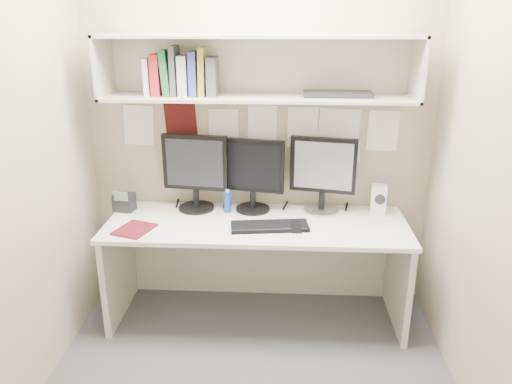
# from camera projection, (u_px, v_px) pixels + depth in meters

# --- Properties ---
(floor) EXTENTS (2.40, 2.00, 0.01)m
(floor) POSITION_uv_depth(u_px,v_px,m) (251.00, 378.00, 2.96)
(floor) COLOR #444449
(floor) RESTS_ON ground
(wall_back) EXTENTS (2.40, 0.02, 2.60)m
(wall_back) POSITION_uv_depth(u_px,v_px,m) (259.00, 126.00, 3.46)
(wall_back) COLOR tan
(wall_back) RESTS_ON ground
(wall_front) EXTENTS (2.40, 0.02, 2.60)m
(wall_front) POSITION_uv_depth(u_px,v_px,m) (228.00, 260.00, 1.58)
(wall_front) COLOR tan
(wall_front) RESTS_ON ground
(wall_left) EXTENTS (0.02, 2.00, 2.60)m
(wall_left) POSITION_uv_depth(u_px,v_px,m) (19.00, 164.00, 2.59)
(wall_left) COLOR tan
(wall_left) RESTS_ON ground
(wall_right) EXTENTS (0.02, 2.00, 2.60)m
(wall_right) POSITION_uv_depth(u_px,v_px,m) (492.00, 172.00, 2.46)
(wall_right) COLOR tan
(wall_right) RESTS_ON ground
(desk) EXTENTS (2.00, 0.70, 0.73)m
(desk) POSITION_uv_depth(u_px,v_px,m) (257.00, 270.00, 3.45)
(desk) COLOR silver
(desk) RESTS_ON floor
(overhead_hutch) EXTENTS (2.00, 0.38, 0.40)m
(overhead_hutch) POSITION_uv_depth(u_px,v_px,m) (258.00, 67.00, 3.19)
(overhead_hutch) COLOR beige
(overhead_hutch) RESTS_ON wall_back
(pinned_papers) EXTENTS (1.92, 0.01, 0.48)m
(pinned_papers) POSITION_uv_depth(u_px,v_px,m) (259.00, 134.00, 3.48)
(pinned_papers) COLOR white
(pinned_papers) RESTS_ON wall_back
(monitor_left) EXTENTS (0.46, 0.25, 0.53)m
(monitor_left) POSITION_uv_depth(u_px,v_px,m) (195.00, 170.00, 3.46)
(monitor_left) COLOR black
(monitor_left) RESTS_ON desk
(monitor_center) EXTENTS (0.44, 0.24, 0.51)m
(monitor_center) POSITION_uv_depth(u_px,v_px,m) (253.00, 173.00, 3.44)
(monitor_center) COLOR black
(monitor_center) RESTS_ON desk
(monitor_right) EXTENTS (0.45, 0.25, 0.53)m
(monitor_right) POSITION_uv_depth(u_px,v_px,m) (323.00, 173.00, 3.41)
(monitor_right) COLOR #A5A5AA
(monitor_right) RESTS_ON desk
(keyboard) EXTENTS (0.52, 0.24, 0.02)m
(keyboard) POSITION_uv_depth(u_px,v_px,m) (270.00, 226.00, 3.22)
(keyboard) COLOR black
(keyboard) RESTS_ON desk
(mouse) EXTENTS (0.07, 0.11, 0.03)m
(mouse) POSITION_uv_depth(u_px,v_px,m) (296.00, 228.00, 3.19)
(mouse) COLOR black
(mouse) RESTS_ON desk
(speaker) EXTENTS (0.11, 0.12, 0.20)m
(speaker) POSITION_uv_depth(u_px,v_px,m) (378.00, 199.00, 3.43)
(speaker) COLOR silver
(speaker) RESTS_ON desk
(blue_bottle) EXTENTS (0.05, 0.05, 0.16)m
(blue_bottle) POSITION_uv_depth(u_px,v_px,m) (228.00, 201.00, 3.47)
(blue_bottle) COLOR navy
(blue_bottle) RESTS_ON desk
(maroon_notebook) EXTENTS (0.27, 0.29, 0.01)m
(maroon_notebook) POSITION_uv_depth(u_px,v_px,m) (134.00, 229.00, 3.19)
(maroon_notebook) COLOR #5B0F1A
(maroon_notebook) RESTS_ON desk
(desk_phone) EXTENTS (0.15, 0.14, 0.16)m
(desk_phone) POSITION_uv_depth(u_px,v_px,m) (124.00, 202.00, 3.50)
(desk_phone) COLOR black
(desk_phone) RESTS_ON desk
(book_stack) EXTENTS (0.46, 0.19, 0.31)m
(book_stack) POSITION_uv_depth(u_px,v_px,m) (182.00, 74.00, 3.19)
(book_stack) COLOR white
(book_stack) RESTS_ON overhead_hutch
(hutch_tray) EXTENTS (0.44, 0.17, 0.03)m
(hutch_tray) POSITION_uv_depth(u_px,v_px,m) (338.00, 94.00, 3.18)
(hutch_tray) COLOR black
(hutch_tray) RESTS_ON overhead_hutch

